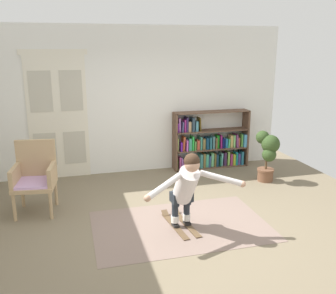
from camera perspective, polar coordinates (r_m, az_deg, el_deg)
The scene contains 9 objects.
ground_plane at distance 5.54m, azimuth 0.59°, elevation -11.73°, with size 7.20×7.20×0.00m, color #766952.
back_wall at distance 7.55m, azimuth -4.67°, elevation 7.06°, with size 6.00×0.10×2.90m, color white.
double_door at distance 7.42m, azimuth -16.41°, elevation 4.62°, with size 1.22×0.05×2.45m.
rug at distance 5.51m, azimuth 1.94°, elevation -11.86°, with size 2.49×1.60×0.01m, color gray.
bookshelf at distance 7.94m, azimuth 6.29°, elevation 0.34°, with size 1.62×0.30×1.20m.
wicker_chair at distance 6.11m, azimuth -19.59°, elevation -4.09°, with size 0.67×0.67×1.10m.
potted_plant at distance 7.29m, azimuth 14.93°, elevation -0.80°, with size 0.40×0.45×0.97m.
skis_pair at distance 5.52m, azimuth 1.81°, elevation -11.55°, with size 0.37×0.90×0.07m.
person_skier at distance 5.07m, azimuth 2.85°, elevation -5.75°, with size 1.42×0.75×1.10m.
Camera 1 is at (-1.32, -4.76, 2.50)m, focal length 40.06 mm.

